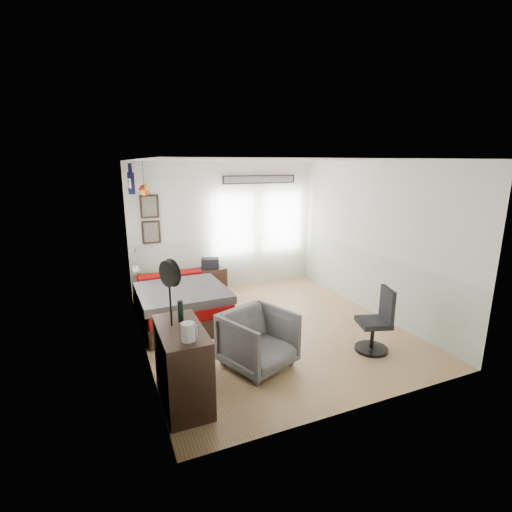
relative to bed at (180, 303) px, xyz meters
The scene contains 12 objects.
ground_plane 1.64m from the bed, 36.03° to the right, with size 4.00×4.50×0.01m, color #A67C47.
room_shell 1.94m from the bed, 31.81° to the right, with size 4.02×4.52×2.71m.
wall_decor 2.07m from the bed, 79.03° to the left, with size 3.55×1.32×1.44m.
bed is the anchor object (origin of this frame).
dresser 2.34m from the bed, 100.85° to the right, with size 0.48×1.00×0.90m, color #362016.
armchair 2.05m from the bed, 71.82° to the right, with size 0.82×0.84×0.77m, color slate.
nightstand 1.36m from the bed, 51.09° to the left, with size 0.55×0.44×0.55m, color #362016.
task_chair 3.25m from the bed, 42.93° to the right, with size 0.52×0.52×0.95m.
kettle 2.74m from the bed, 99.21° to the right, with size 0.17×0.14×0.19m.
bottle 2.27m from the bed, 100.59° to the right, with size 0.06×0.06×0.25m, color black.
stand_fan 2.54m from the bed, 102.98° to the right, with size 0.20×0.29×0.76m.
black_bag 1.40m from the bed, 51.09° to the left, with size 0.36×0.23×0.21m, color black.
Camera 1 is at (-2.43, -5.12, 2.66)m, focal length 26.00 mm.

